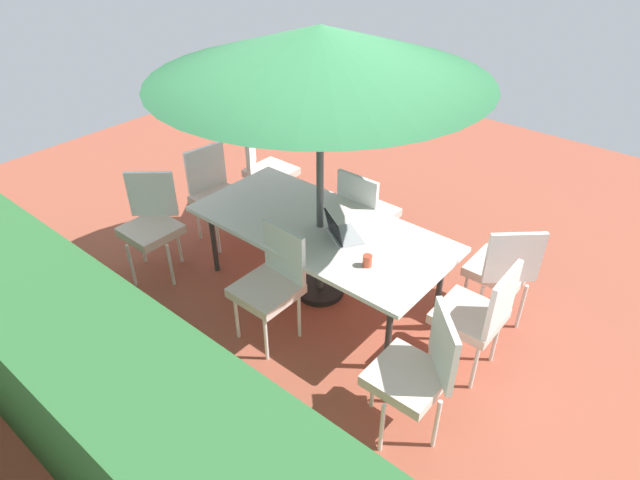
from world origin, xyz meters
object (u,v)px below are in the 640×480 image
Objects in this scene: chair_north at (272,281)px; chair_southwest at (503,267)px; chair_northeast at (151,221)px; chair_west at (478,313)px; chair_south at (366,211)px; laptop at (341,233)px; chair_east at (216,191)px; patio_umbrella at (320,54)px; chair_southeast at (265,167)px; cup at (367,261)px; dining_table at (320,230)px; chair_northwest at (417,370)px.

chair_north is 1.88m from chair_southwest.
chair_northeast is 2.99m from chair_west.
chair_south reaches higher than laptop.
chair_east is 0.76m from chair_northeast.
chair_southeast is at bearing -27.91° from patio_umbrella.
chair_northeast is 1.00× the size of chair_southwest.
patio_umbrella is 2.22m from chair_southwest.
chair_southeast is 2.44× the size of laptop.
chair_northeast is 2.14m from cup.
dining_table is at bearing -83.69° from chair_east.
chair_north is at bearing -64.65° from chair_west.
chair_northeast is at bearing 14.27° from cup.
chair_south is 1.00× the size of chair_east.
dining_table is 0.91× the size of patio_umbrella.
chair_southwest is at bearing 49.27° from chair_north.
chair_east and chair_northeast have the same top height.
chair_west is at bearing 156.37° from chair_south.
patio_umbrella reaches higher than chair_southwest.
chair_east is 0.71m from chair_southeast.
chair_south is at bearing 4.83° from chair_northeast.
chair_east is 10.35× the size of cup.
patio_umbrella is at bearing 90.91° from chair_south.
laptop is (-0.25, 0.03, 0.09)m from dining_table.
chair_northeast is (1.42, 0.73, -0.13)m from dining_table.
patio_umbrella is 1.74m from chair_north.
dining_table is 2.33× the size of chair_northwest.
chair_south is at bearing -57.08° from chair_east.
chair_south is 1.00× the size of chair_west.
laptop is at bearing -87.67° from chair_west.
patio_umbrella reaches higher than chair_southeast.
dining_table is 1.48m from patio_umbrella.
chair_northeast is at bearing 45.19° from chair_south.
chair_northeast is (1.47, 0.07, 0.00)m from chair_north.
chair_east and chair_west have the same top height.
chair_west is 1.00× the size of chair_southwest.
chair_west is at bearing 30.11° from chair_north.
chair_northwest is at bearing 153.22° from patio_umbrella.
chair_west is 2.44× the size of laptop.
chair_west is at bearing -142.03° from chair_southeast.
chair_southwest is 1.40m from chair_northwest.
chair_southeast is 2.26m from cup.
cup is (-0.65, 0.89, 0.22)m from chair_south.
chair_southeast is 10.35× the size of cup.
chair_north is 1.61m from chair_east.
chair_east reaches higher than laptop.
chair_west is 0.76m from chair_northwest.
chair_east is 2.88m from chair_west.
cup is at bearing -26.01° from chair_northeast.
patio_umbrella is at bearing 0.00° from dining_table.
chair_southwest is at bearing -153.69° from dining_table.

